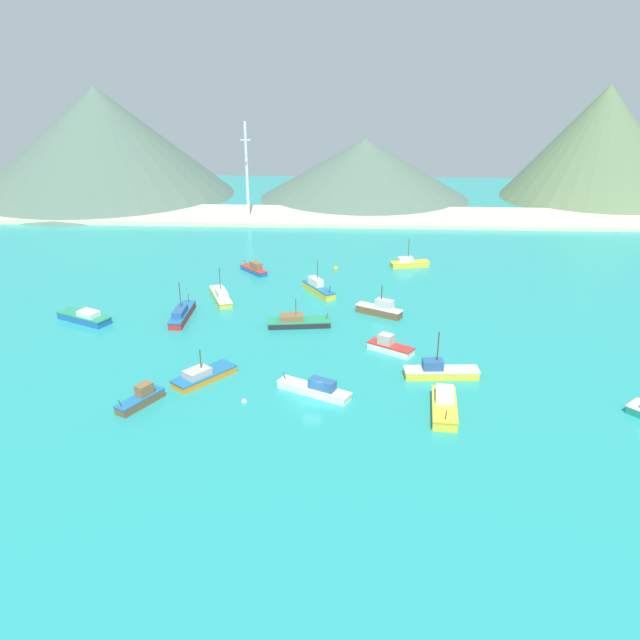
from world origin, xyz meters
The scene contains 22 objects.
ground centered at (0.00, 30.00, -0.25)m, with size 260.00×280.00×0.50m.
fishing_boat_0 centered at (17.11, 59.13, 0.83)m, with size 8.50×4.03×6.15m.
fishing_boat_1 centered at (-15.18, 53.46, 0.85)m, with size 6.46×6.99×2.45m.
fishing_boat_2 centered at (-3.92, 25.61, 0.75)m, with size 10.77×4.51×4.79m.
fishing_boat_4 centered at (-21.94, -1.60, 0.89)m, with size 5.17×7.04×2.66m.
fishing_boat_5 centered at (9.98, 31.10, 1.08)m, with size 8.24×5.80×5.52m.
fishing_boat_6 centered at (16.82, -1.63, 0.97)m, with size 3.96×9.57×2.87m.
fishing_boat_7 centered at (-15.45, 5.49, 0.74)m, with size 8.42×9.23×4.70m.
fishing_boat_8 centered at (-19.03, 37.11, 0.83)m, with size 6.12×10.60×6.29m.
fishing_boat_9 centered at (-23.92, 27.63, 0.91)m, with size 2.29×10.85×6.67m.
fishing_boat_10 centered at (-1.37, 41.75, 1.01)m, with size 6.78×9.12×6.51m.
fishing_boat_11 centered at (17.43, 8.04, 0.90)m, with size 10.56×3.24×6.87m.
fishing_boat_12 centered at (0.39, 2.17, 0.84)m, with size 10.26×6.61×2.41m.
fishing_boat_14 centered at (10.86, 16.07, 0.91)m, with size 7.28×5.84×2.71m.
fishing_boat_15 centered at (-40.09, 25.81, 0.78)m, with size 10.30×7.21×2.06m.
buoy_0 centered at (1.60, 56.66, 0.18)m, with size 1.01×1.01×1.01m.
buoy_1 centered at (-8.80, -0.34, 0.12)m, with size 0.70×0.70×0.70m.
beach_strip centered at (0.00, 102.69, 0.60)m, with size 247.00×22.08×1.20m, color beige.
hill_west centered at (-74.48, 131.49, 16.67)m, with size 82.15×82.15×33.33m.
hill_central centered at (8.55, 131.43, 9.14)m, with size 65.40×65.40×18.28m.
hill_east centered at (80.58, 133.12, 17.07)m, with size 57.59×57.59×34.14m.
radio_tower centered at (-23.20, 98.63, 13.31)m, with size 2.61×2.09×26.11m.
Camera 1 is at (4.68, -73.55, 41.74)m, focal length 36.33 mm.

